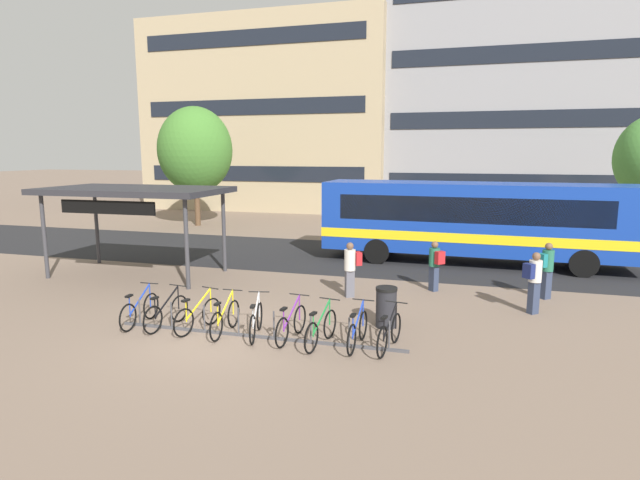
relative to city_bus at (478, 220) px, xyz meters
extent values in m
plane|color=#7A6656|center=(-6.01, -10.42, -1.78)|extent=(200.00, 200.00, 0.00)
cube|color=#232326|center=(-6.01, 0.00, -1.77)|extent=(80.00, 7.20, 0.01)
cube|color=#14389E|center=(-0.06, 0.00, 0.07)|extent=(12.07, 2.88, 2.70)
cube|color=yellow|center=(-0.06, 0.00, -0.58)|extent=(12.09, 2.90, 0.36)
cube|color=black|center=(5.38, -0.15, 1.20)|extent=(1.06, 2.32, 0.40)
cube|color=black|center=(-0.33, 1.25, 0.48)|extent=(9.84, 0.33, 0.97)
cube|color=black|center=(-0.40, -1.23, 0.48)|extent=(9.84, 0.33, 0.97)
cylinder|color=black|center=(3.69, 1.05, -1.28)|extent=(1.01, 0.33, 1.00)
cylinder|color=black|center=(3.62, -1.26, -1.28)|extent=(1.01, 0.33, 1.00)
cylinder|color=black|center=(-3.75, 1.26, -1.28)|extent=(1.01, 0.33, 1.00)
cylinder|color=black|center=(-3.81, -1.05, -1.28)|extent=(1.01, 0.33, 1.00)
cube|color=#47474C|center=(-5.12, -10.17, -1.75)|extent=(7.27, 0.17, 0.06)
cylinder|color=#47474C|center=(-8.30, -10.21, -1.43)|extent=(0.04, 0.04, 0.70)
cylinder|color=#47474C|center=(-7.39, -10.20, -1.43)|extent=(0.04, 0.04, 0.70)
cylinder|color=#47474C|center=(-6.48, -10.19, -1.43)|extent=(0.04, 0.04, 0.70)
cylinder|color=#47474C|center=(-5.57, -10.17, -1.43)|extent=(0.04, 0.04, 0.70)
cylinder|color=#47474C|center=(-4.66, -10.16, -1.43)|extent=(0.04, 0.04, 0.70)
cylinder|color=#47474C|center=(-3.75, -10.15, -1.43)|extent=(0.04, 0.04, 0.70)
cylinder|color=#47474C|center=(-2.84, -10.14, -1.43)|extent=(0.04, 0.04, 0.70)
cylinder|color=#47474C|center=(-1.94, -10.13, -1.43)|extent=(0.04, 0.04, 0.70)
torus|color=black|center=(-8.36, -9.63, -1.42)|extent=(0.07, 0.71, 0.70)
torus|color=black|center=(-8.33, -10.65, -1.42)|extent=(0.07, 0.71, 0.70)
cube|color=#1E3DB2|center=(-8.35, -10.12, -1.11)|extent=(0.06, 0.92, 0.58)
cylinder|color=#1E3DB2|center=(-8.33, -10.55, -1.16)|extent=(0.03, 0.03, 0.55)
cube|color=black|center=(-8.33, -10.55, -0.90)|extent=(0.11, 0.22, 0.05)
cylinder|color=#1E3DB2|center=(-8.36, -9.65, -1.11)|extent=(0.03, 0.03, 0.65)
cylinder|color=black|center=(-8.36, -9.65, -0.80)|extent=(0.52, 0.04, 0.03)
torus|color=black|center=(-7.52, -9.62, -1.42)|extent=(0.12, 0.70, 0.70)
torus|color=black|center=(-7.63, -10.63, -1.42)|extent=(0.12, 0.70, 0.70)
cube|color=black|center=(-7.57, -10.10, -1.11)|extent=(0.13, 0.92, 0.58)
cylinder|color=black|center=(-7.62, -10.53, -1.16)|extent=(0.03, 0.03, 0.55)
cube|color=black|center=(-7.62, -10.53, -0.90)|extent=(0.12, 0.23, 0.05)
cylinder|color=black|center=(-7.52, -9.64, -1.11)|extent=(0.04, 0.04, 0.65)
cylinder|color=black|center=(-7.52, -9.64, -0.80)|extent=(0.52, 0.09, 0.03)
torus|color=black|center=(-6.59, -9.60, -1.42)|extent=(0.19, 0.70, 0.70)
torus|color=black|center=(-6.80, -10.60, -1.42)|extent=(0.19, 0.70, 0.70)
cube|color=yellow|center=(-6.69, -10.08, -1.11)|extent=(0.22, 0.91, 0.58)
cylinder|color=yellow|center=(-6.78, -10.50, -1.16)|extent=(0.04, 0.04, 0.55)
cube|color=black|center=(-6.78, -10.50, -0.90)|extent=(0.14, 0.24, 0.05)
cylinder|color=yellow|center=(-6.59, -9.62, -1.11)|extent=(0.04, 0.04, 0.65)
cylinder|color=black|center=(-6.59, -9.62, -0.80)|extent=(0.51, 0.14, 0.03)
torus|color=black|center=(-5.96, -9.63, -1.42)|extent=(0.07, 0.71, 0.70)
torus|color=black|center=(-5.92, -10.64, -1.42)|extent=(0.07, 0.71, 0.70)
cube|color=yellow|center=(-5.94, -10.12, -1.11)|extent=(0.07, 0.92, 0.58)
cylinder|color=yellow|center=(-5.92, -10.55, -1.16)|extent=(0.03, 0.03, 0.55)
cube|color=black|center=(-5.92, -10.55, -0.90)|extent=(0.11, 0.22, 0.05)
cylinder|color=yellow|center=(-5.96, -9.65, -1.11)|extent=(0.03, 0.03, 0.65)
cylinder|color=black|center=(-5.96, -9.65, -0.80)|extent=(0.52, 0.05, 0.03)
torus|color=black|center=(-5.26, -9.61, -1.42)|extent=(0.21, 0.69, 0.70)
torus|color=black|center=(-5.02, -10.60, -1.42)|extent=(0.21, 0.69, 0.70)
cube|color=#B7BABF|center=(-5.14, -10.09, -1.11)|extent=(0.25, 0.90, 0.58)
cylinder|color=#B7BABF|center=(-5.04, -10.51, -1.16)|extent=(0.04, 0.04, 0.55)
cube|color=black|center=(-5.04, -10.51, -0.90)|extent=(0.15, 0.24, 0.05)
cylinder|color=#B7BABF|center=(-5.25, -9.63, -1.11)|extent=(0.04, 0.04, 0.65)
cylinder|color=black|center=(-5.25, -9.63, -0.80)|extent=(0.51, 0.15, 0.03)
torus|color=black|center=(-4.21, -9.58, -1.42)|extent=(0.10, 0.71, 0.70)
torus|color=black|center=(-4.30, -10.59, -1.42)|extent=(0.10, 0.71, 0.70)
cube|color=#702893|center=(-4.25, -10.06, -1.11)|extent=(0.11, 0.92, 0.58)
cylinder|color=#702893|center=(-4.29, -10.49, -1.16)|extent=(0.03, 0.03, 0.55)
cube|color=black|center=(-4.29, -10.49, -0.90)|extent=(0.12, 0.23, 0.05)
cylinder|color=#702893|center=(-4.21, -9.60, -1.11)|extent=(0.03, 0.03, 0.65)
cylinder|color=black|center=(-4.21, -9.60, -0.80)|extent=(0.52, 0.07, 0.03)
torus|color=black|center=(-3.41, -9.72, -1.42)|extent=(0.15, 0.70, 0.70)
torus|color=black|center=(-3.56, -10.73, -1.42)|extent=(0.15, 0.70, 0.70)
cube|color=#1E7F38|center=(-3.48, -10.21, -1.11)|extent=(0.17, 0.91, 0.58)
cylinder|color=#1E7F38|center=(-3.54, -10.63, -1.16)|extent=(0.03, 0.03, 0.55)
cube|color=black|center=(-3.54, -10.63, -0.90)|extent=(0.13, 0.23, 0.05)
cylinder|color=#1E7F38|center=(-3.41, -9.74, -1.11)|extent=(0.04, 0.04, 0.65)
cylinder|color=black|center=(-3.41, -9.74, -0.80)|extent=(0.52, 0.10, 0.03)
torus|color=black|center=(-2.63, -9.59, -1.42)|extent=(0.08, 0.71, 0.70)
torus|color=black|center=(-2.68, -10.60, -1.42)|extent=(0.08, 0.71, 0.70)
cube|color=#1E3DB2|center=(-2.66, -10.07, -1.11)|extent=(0.08, 0.92, 0.58)
cylinder|color=#1E3DB2|center=(-2.68, -10.50, -1.16)|extent=(0.03, 0.03, 0.55)
cube|color=black|center=(-2.68, -10.50, -0.90)|extent=(0.11, 0.22, 0.05)
cylinder|color=#1E3DB2|center=(-2.64, -9.61, -1.11)|extent=(0.03, 0.03, 0.65)
cylinder|color=black|center=(-2.64, -9.61, -0.80)|extent=(0.52, 0.05, 0.03)
torus|color=black|center=(-1.86, -9.56, -1.42)|extent=(0.15, 0.70, 0.70)
torus|color=black|center=(-2.02, -10.57, -1.42)|extent=(0.15, 0.70, 0.70)
cube|color=black|center=(-1.94, -10.04, -1.11)|extent=(0.17, 0.91, 0.58)
cylinder|color=black|center=(-2.00, -10.47, -1.16)|extent=(0.03, 0.03, 0.55)
cube|color=black|center=(-2.00, -10.47, -0.90)|extent=(0.13, 0.23, 0.05)
cylinder|color=black|center=(-1.86, -9.58, -1.11)|extent=(0.04, 0.04, 0.65)
cylinder|color=black|center=(-1.86, -9.58, -0.80)|extent=(0.52, 0.11, 0.03)
cylinder|color=#38383D|center=(-14.53, -6.71, -0.30)|extent=(0.14, 0.14, 2.95)
cylinder|color=#38383D|center=(-9.00, -6.64, -0.30)|extent=(0.14, 0.14, 2.95)
cylinder|color=#38383D|center=(-14.57, -4.02, -0.30)|extent=(0.14, 0.14, 2.95)
cylinder|color=#38383D|center=(-9.04, -3.95, -0.30)|extent=(0.14, 0.14, 2.95)
cube|color=#28282D|center=(-11.78, -5.33, 1.27)|extent=(6.38, 3.58, 0.20)
cube|color=black|center=(-11.76, -6.82, 0.82)|extent=(3.54, 0.13, 0.44)
cube|color=#2D3851|center=(-1.35, -4.64, -1.37)|extent=(0.32, 0.33, 0.81)
cylinder|color=#23664C|center=(-1.35, -4.64, -0.67)|extent=(0.48, 0.48, 0.58)
sphere|color=brown|center=(-1.35, -4.64, -0.28)|extent=(0.22, 0.22, 0.22)
cube|color=#B21E23|center=(-1.17, -4.83, -0.65)|extent=(0.33, 0.32, 0.40)
cube|color=#2D3851|center=(1.97, -4.62, -1.34)|extent=(0.33, 0.32, 0.87)
cylinder|color=#23664C|center=(1.97, -4.62, -0.59)|extent=(0.48, 0.48, 0.63)
sphere|color=brown|center=(1.97, -4.62, -0.17)|extent=(0.22, 0.22, 0.22)
cube|color=#197075|center=(1.78, -4.80, -0.56)|extent=(0.32, 0.33, 0.40)
cube|color=#565660|center=(-3.77, -6.09, -1.36)|extent=(0.33, 0.30, 0.84)
cylinder|color=beige|center=(-3.77, -6.09, -0.62)|extent=(0.46, 0.46, 0.64)
sphere|color=brown|center=(-3.77, -6.09, -0.19)|extent=(0.22, 0.22, 0.22)
cube|color=#B21E23|center=(-3.54, -5.96, -0.59)|extent=(0.30, 0.33, 0.40)
cube|color=#2D3851|center=(1.45, -6.29, -1.33)|extent=(0.33, 0.32, 0.90)
cylinder|color=beige|center=(1.45, -6.29, -0.58)|extent=(0.48, 0.48, 0.60)
sphere|color=brown|center=(1.45, -6.29, -0.17)|extent=(0.22, 0.22, 0.22)
cube|color=navy|center=(1.26, -6.47, -0.55)|extent=(0.32, 0.33, 0.40)
cylinder|color=#232328|center=(-2.26, -8.51, -1.30)|extent=(0.52, 0.52, 0.95)
cylinder|color=black|center=(-2.26, -8.51, -0.79)|extent=(0.55, 0.55, 0.08)
cylinder|color=brown|center=(-16.15, 6.73, -0.59)|extent=(0.32, 0.32, 2.37)
ellipsoid|color=#427A2D|center=(-16.15, 6.73, 2.74)|extent=(4.37, 4.37, 5.06)
cube|color=tan|center=(-15.68, 20.60, 5.33)|extent=(18.79, 12.96, 14.22)
cube|color=black|center=(-15.68, 14.09, 1.07)|extent=(16.53, 0.06, 1.10)
cube|color=black|center=(-15.68, 14.09, 5.81)|extent=(16.53, 0.06, 1.10)
cube|color=black|center=(-15.68, 14.09, 10.54)|extent=(16.53, 0.06, 1.10)
cube|color=gray|center=(6.31, 20.28, 6.34)|extent=(27.64, 10.07, 16.22)
cube|color=black|center=(6.31, 15.21, 0.66)|extent=(24.32, 0.06, 1.10)
cube|color=black|center=(6.31, 15.21, 4.71)|extent=(24.32, 0.06, 1.10)
cube|color=black|center=(6.31, 15.21, 8.77)|extent=(24.32, 0.06, 1.10)
camera|label=1|loc=(-0.34, -21.11, 2.60)|focal=29.10mm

